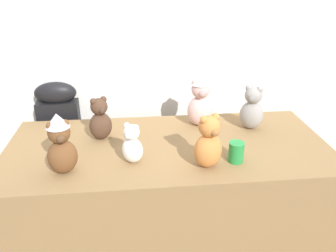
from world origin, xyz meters
TOP-DOWN VIEW (x-y plane):
  - wall_back at (0.00, 0.91)m, footprint 7.00×0.08m
  - display_table at (0.00, 0.25)m, footprint 1.84×0.82m
  - instrument_case at (-0.72, 0.79)m, footprint 0.28×0.13m
  - teddy_bear_snow at (-0.20, 0.09)m, footprint 0.15×0.14m
  - teddy_bear_ash at (0.54, 0.42)m, footprint 0.19×0.18m
  - teddy_bear_ginger at (0.18, 0.01)m, footprint 0.18×0.17m
  - teddy_bear_chestnut at (-0.54, 0.02)m, footprint 0.18×0.16m
  - teddy_bear_blush at (0.23, 0.50)m, footprint 0.16×0.14m
  - teddy_bear_cocoa at (-0.38, 0.37)m, footprint 0.17×0.16m
  - party_cup_green at (0.33, 0.04)m, footprint 0.08×0.08m

SIDE VIEW (x-z plane):
  - display_table at x=0.00m, z-range 0.00..0.71m
  - instrument_case at x=-0.72m, z-range 0.00..0.94m
  - party_cup_green at x=0.33m, z-range 0.71..0.82m
  - teddy_bear_snow at x=-0.20m, z-range 0.71..0.93m
  - teddy_bear_cocoa at x=-0.38m, z-range 0.70..0.97m
  - teddy_bear_ash at x=0.54m, z-range 0.70..0.99m
  - teddy_bear_ginger at x=0.18m, z-range 0.70..0.99m
  - teddy_bear_chestnut at x=-0.54m, z-range 0.71..1.03m
  - teddy_bear_blush at x=0.23m, z-range 0.71..1.06m
  - wall_back at x=0.00m, z-range 0.00..2.60m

